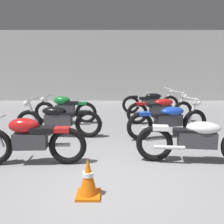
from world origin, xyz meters
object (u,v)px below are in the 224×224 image
Objects in this scene: traffic_cone at (87,178)px; motorcycle_right_row_0 at (197,139)px; motorcycle_right_row_2 at (160,109)px; motorcycle_left_row_0 at (29,140)px; motorcycle_right_row_3 at (150,101)px; motorcycle_right_row_1 at (168,120)px; motorcycle_left_row_1 at (57,119)px; motorcycle_left_row_2 at (64,109)px.

motorcycle_right_row_0 is at bearing 32.24° from traffic_cone.
traffic_cone is (-1.84, -4.43, -0.19)m from motorcycle_right_row_2.
motorcycle_right_row_2 reaches higher than motorcycle_left_row_0.
motorcycle_left_row_0 is at bearing -131.75° from motorcycle_right_row_2.
motorcycle_right_row_0 is at bearing -89.37° from motorcycle_right_row_3.
motorcycle_right_row_1 is 1.62m from motorcycle_right_row_2.
motorcycle_left_row_1 is at bearing 86.60° from motorcycle_left_row_0.
motorcycle_left_row_1 is at bearing 149.29° from motorcycle_right_row_0.
motorcycle_right_row_1 is 3.30m from traffic_cone.
motorcycle_right_row_2 is at bearing 90.18° from motorcycle_right_row_0.
motorcycle_right_row_3 is at bearing 29.70° from motorcycle_left_row_2.
traffic_cone is (-1.72, -2.81, -0.19)m from motorcycle_right_row_1.
motorcycle_right_row_1 is (2.84, 1.71, -0.01)m from motorcycle_left_row_0.
motorcycle_left_row_2 is at bearing 104.52° from traffic_cone.
motorcycle_right_row_0 is 4.02× the size of traffic_cone.
motorcycle_left_row_1 reaches higher than motorcycle_left_row_2.
motorcycle_right_row_0 is 4.94m from motorcycle_right_row_3.
motorcycle_left_row_0 reaches higher than traffic_cone.
motorcycle_right_row_0 and motorcycle_right_row_3 have the same top height.
motorcycle_right_row_0 is 1.00× the size of motorcycle_right_row_3.
motorcycle_right_row_1 is (-0.14, 1.64, 0.00)m from motorcycle_right_row_0.
motorcycle_right_row_1 reaches higher than motorcycle_left_row_2.
motorcycle_right_row_1 is (2.86, -1.62, -0.01)m from motorcycle_left_row_2.
traffic_cone is at bearing -70.41° from motorcycle_left_row_1.
motorcycle_left_row_0 is 0.91× the size of motorcycle_right_row_0.
motorcycle_right_row_0 and motorcycle_right_row_1 have the same top height.
traffic_cone is at bearing -147.76° from motorcycle_right_row_0.
motorcycle_right_row_3 is (0.08, 3.29, 0.00)m from motorcycle_right_row_1.
motorcycle_right_row_0 reaches higher than motorcycle_left_row_2.
motorcycle_right_row_2 is 3.98× the size of traffic_cone.
motorcycle_left_row_1 is (0.11, 1.78, -0.01)m from motorcycle_left_row_0.
motorcycle_right_row_0 is 1.03× the size of motorcycle_right_row_1.
motorcycle_right_row_2 is (-0.01, 3.26, 0.00)m from motorcycle_right_row_0.
motorcycle_left_row_0 is at bearing 135.76° from traffic_cone.
motorcycle_right_row_1 reaches higher than traffic_cone.
motorcycle_left_row_0 is 3.33m from motorcycle_left_row_2.
motorcycle_left_row_1 is 2.74m from motorcycle_right_row_1.
traffic_cone is (1.02, -2.88, -0.19)m from motorcycle_left_row_1.
motorcycle_left_row_0 is 1.59m from traffic_cone.
motorcycle_right_row_0 is at bearing -85.29° from motorcycle_right_row_1.
motorcycle_right_row_1 and motorcycle_right_row_3 have the same top height.
motorcycle_left_row_0 is 0.93× the size of motorcycle_right_row_1.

